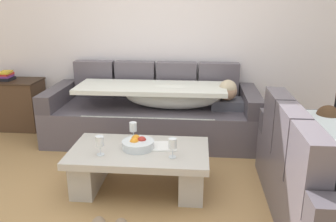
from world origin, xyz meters
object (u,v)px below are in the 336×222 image
Objects in this scene: couch_along_wall at (156,113)px; wine_glass_near_right at (173,144)px; coffee_table at (140,164)px; book_stack_on_cabinet at (6,76)px; fruit_bowl at (138,144)px; wine_glass_far_back at (133,128)px; couch_near_window at (335,179)px; open_magazine at (161,146)px; side_cabinet at (14,104)px; wine_glass_near_left at (100,142)px.

couch_along_wall is 1.37m from wine_glass_near_right.
book_stack_on_cabinet is (-1.95, 1.42, 0.46)m from coffee_table.
wine_glass_far_back reaches higher than fruit_bowl.
couch_near_window is 1.72m from wine_glass_far_back.
coffee_table is 4.29× the size of open_magazine.
couch_along_wall is 8.80× the size of fruit_bowl.
wine_glass_near_right is at bearing -77.28° from couch_along_wall.
side_cabinet is 3.40× the size of book_stack_on_cabinet.
book_stack_on_cabinet is at bearing 136.60° from wine_glass_near_left.
couch_near_window is at bearing -18.24° from wine_glass_far_back.
side_cabinet is (-1.80, 1.19, -0.17)m from wine_glass_far_back.
fruit_bowl is 1.69× the size of wine_glass_near_right.
wine_glass_near_left is at bearing -155.76° from coffee_table.
couch_along_wall reaches higher than book_stack_on_cabinet.
coffee_table is at bearing -36.02° from book_stack_on_cabinet.
open_magazine is 2.47m from side_cabinet.
couch_near_window is 1.57m from coffee_table.
wine_glass_near_right is 1.00× the size of wine_glass_far_back.
couch_near_window reaches higher than fruit_bowl.
coffee_table is 0.18m from fruit_bowl.
side_cabinet reaches higher than open_magazine.
couch_near_window is 6.15× the size of fruit_bowl.
side_cabinet is (-1.87, 1.39, -0.10)m from fruit_bowl.
open_magazine is at bearing 22.18° from coffee_table.
coffee_table is 7.23× the size of wine_glass_far_back.
open_magazine is (-1.36, 0.39, 0.05)m from couch_near_window.
side_cabinet is 0.38m from book_stack_on_cabinet.
wine_glass_far_back is 0.78× the size of book_stack_on_cabinet.
coffee_table is at bearing -90.08° from couch_along_wall.
wine_glass_near_left is (-1.84, 0.18, 0.16)m from couch_near_window.
side_cabinet is at bearing 146.44° from wine_glass_far_back.
open_magazine is (0.27, -0.15, -0.11)m from wine_glass_far_back.
fruit_bowl is 0.22m from wine_glass_far_back.
coffee_table is 7.23× the size of wine_glass_near_right.
wine_glass_near_left is at bearing -120.67° from wine_glass_far_back.
book_stack_on_cabinet is at bearing 145.41° from wine_glass_near_right.
couch_near_window is at bearing -11.51° from coffee_table.
wine_glass_near_right is 2.74m from book_stack_on_cabinet.
wine_glass_near_right is 2.69m from side_cabinet.
fruit_bowl is at bearing 118.44° from coffee_table.
book_stack_on_cabinet is (-2.25, 1.55, 0.20)m from wine_glass_near_right.
book_stack_on_cabinet is at bearing 173.40° from couch_along_wall.
fruit_bowl is (-0.01, 0.03, 0.18)m from coffee_table.
coffee_table is 0.42m from wine_glass_near_left.
side_cabinet is at bearing -1.00° from book_stack_on_cabinet.
wine_glass_near_left is 0.23× the size of side_cabinet.
couch_along_wall is at bearing -6.78° from side_cabinet.
couch_along_wall is 14.84× the size of wine_glass_far_back.
fruit_bowl is at bearing -68.76° from wine_glass_far_back.
fruit_bowl is 0.20m from open_magazine.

